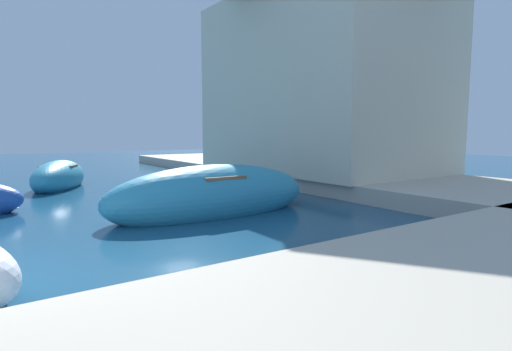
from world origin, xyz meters
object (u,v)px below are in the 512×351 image
(moored_boat_3, at_px, (213,196))
(waterfront_building_main, at_px, (320,69))
(quayside_tree, at_px, (232,109))
(moored_boat_0, at_px, (59,178))

(moored_boat_3, height_order, waterfront_building_main, waterfront_building_main)
(quayside_tree, bearing_deg, moored_boat_0, -162.40)
(quayside_tree, bearing_deg, waterfront_building_main, -88.83)
(moored_boat_3, xyz_separation_m, quayside_tree, (7.15, 10.92, 3.00))
(moored_boat_0, height_order, quayside_tree, quayside_tree)
(moored_boat_0, height_order, waterfront_building_main, waterfront_building_main)
(moored_boat_3, distance_m, quayside_tree, 13.40)
(waterfront_building_main, bearing_deg, quayside_tree, 91.17)
(moored_boat_3, bearing_deg, moored_boat_0, 107.03)
(moored_boat_0, xyz_separation_m, quayside_tree, (9.65, 3.06, 3.09))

